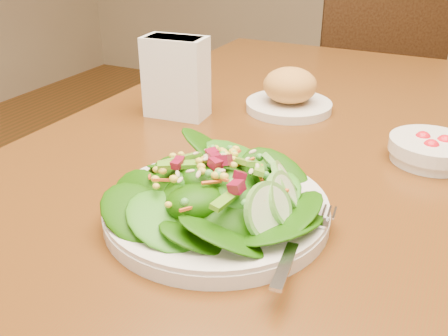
{
  "coord_description": "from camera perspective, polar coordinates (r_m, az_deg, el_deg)",
  "views": [
    {
      "loc": [
        0.19,
        -0.7,
        1.08
      ],
      "look_at": [
        -0.05,
        -0.22,
        0.81
      ],
      "focal_mm": 40.0,
      "sensor_mm": 36.0,
      "label": 1
    }
  ],
  "objects": [
    {
      "name": "dining_table",
      "position": [
        0.84,
        9.56,
        -4.41
      ],
      "size": [
        0.9,
        1.4,
        0.75
      ],
      "color": "#57280D",
      "rests_on": "ground_plane"
    },
    {
      "name": "chair_far",
      "position": [
        1.93,
        16.03,
        7.97
      ],
      "size": [
        0.57,
        0.57,
        0.93
      ],
      "rotation": [
        0.0,
        0.0,
        3.56
      ],
      "color": "#392310",
      "rests_on": "ground_plane"
    },
    {
      "name": "salad_plate",
      "position": [
        0.59,
        -0.04,
        -3.49
      ],
      "size": [
        0.28,
        0.27,
        0.08
      ],
      "rotation": [
        0.0,
        0.0,
        -0.05
      ],
      "color": "silver",
      "rests_on": "dining_table"
    },
    {
      "name": "bread_plate",
      "position": [
        0.95,
        7.49,
        8.48
      ],
      "size": [
        0.16,
        0.16,
        0.08
      ],
      "color": "silver",
      "rests_on": "dining_table"
    },
    {
      "name": "tomato_bowl",
      "position": [
        0.8,
        22.59,
        1.95
      ],
      "size": [
        0.12,
        0.12,
        0.04
      ],
      "color": "silver",
      "rests_on": "dining_table"
    },
    {
      "name": "napkin_holder",
      "position": [
        0.91,
        -5.5,
        10.52
      ],
      "size": [
        0.12,
        0.07,
        0.14
      ],
      "rotation": [
        0.0,
        0.0,
        0.1
      ],
      "color": "white",
      "rests_on": "dining_table"
    }
  ]
}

